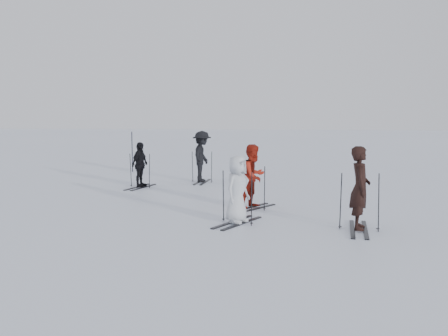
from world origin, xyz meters
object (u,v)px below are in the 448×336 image
object	(u,v)px
skier_near_dark	(360,189)
piste_marker	(132,152)
skier_red	(253,177)
skier_grey	(237,190)
skier_uphill_far	(202,157)
skier_uphill_left	(140,165)

from	to	relation	value
skier_near_dark	piste_marker	distance (m)	13.02
skier_red	skier_grey	xyz separation A→B (m)	(-0.29, -1.88, -0.07)
skier_uphill_far	piste_marker	size ratio (longest dim) A/B	1.07
skier_uphill_far	skier_grey	bearing A→B (deg)	-160.22
skier_grey	skier_uphill_left	bearing A→B (deg)	63.69
skier_uphill_left	skier_near_dark	bearing A→B (deg)	-115.03
skier_red	skier_grey	bearing A→B (deg)	-154.36
skier_grey	skier_uphill_far	distance (m)	7.04
skier_near_dark	piste_marker	bearing A→B (deg)	46.32
skier_red	skier_uphill_left	distance (m)	5.34
skier_uphill_left	piste_marker	world-z (taller)	piste_marker
skier_uphill_left	piste_marker	bearing A→B (deg)	35.20
skier_uphill_far	piste_marker	bearing A→B (deg)	54.93
skier_red	skier_uphill_far	bearing A→B (deg)	58.43
skier_red	piste_marker	distance (m)	9.70
piste_marker	skier_red	bearing A→B (deg)	-53.72
skier_red	skier_uphill_far	size ratio (longest dim) A/B	0.91
skier_uphill_far	piste_marker	world-z (taller)	skier_uphill_far
skier_near_dark	skier_uphill_left	size ratio (longest dim) A/B	1.19
skier_uphill_far	piste_marker	xyz separation A→B (m)	(-3.56, 2.92, -0.06)
skier_grey	piste_marker	xyz separation A→B (m)	(-5.45, 9.70, 0.09)
skier_grey	piste_marker	bearing A→B (deg)	56.79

